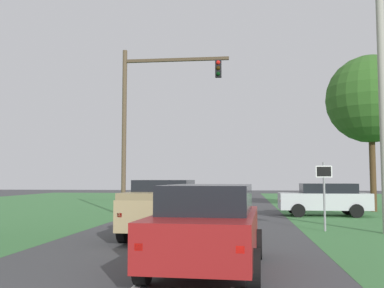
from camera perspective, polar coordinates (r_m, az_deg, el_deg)
ground_plane at (r=14.36m, az=-1.24°, el=-12.22°), size 120.00×120.00×0.00m
red_suv_near at (r=9.80m, az=2.06°, el=-10.21°), size 2.44×4.97×1.81m
pickup_truck_lead at (r=15.22m, az=-3.41°, el=-8.03°), size 2.35×5.32×1.90m
traffic_light at (r=23.85m, az=-5.69°, el=4.43°), size 5.70×0.40×8.83m
keep_moving_sign at (r=17.43m, az=16.50°, el=-5.27°), size 0.60×0.09×2.56m
oak_tree_right at (r=29.08m, az=21.81°, el=5.32°), size 5.28×5.28×9.36m
crossing_suv_far at (r=24.48m, az=16.55°, el=-6.69°), size 4.60×2.10×1.69m
utility_pole_right at (r=17.56m, az=23.18°, el=3.99°), size 0.28×0.28×8.82m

